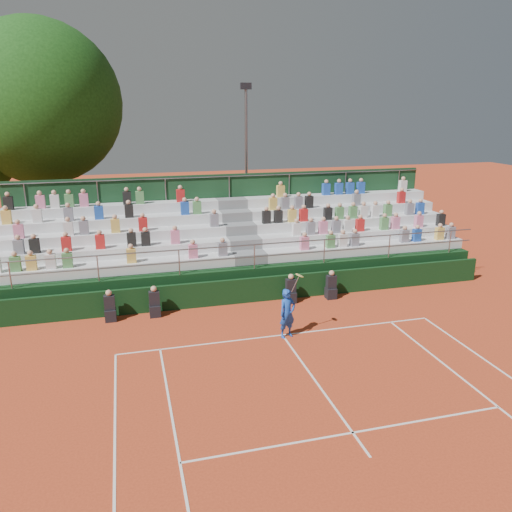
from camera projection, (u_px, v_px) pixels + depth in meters
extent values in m
plane|color=#C24320|center=(282.00, 335.00, 16.97)|extent=(90.00, 90.00, 0.00)
cube|color=white|center=(282.00, 335.00, 16.97)|extent=(11.00, 0.06, 0.01)
cube|color=white|center=(317.00, 383.00, 14.01)|extent=(0.06, 6.40, 0.01)
cube|color=white|center=(353.00, 433.00, 11.89)|extent=(8.22, 0.06, 0.01)
cube|color=black|center=(258.00, 289.00, 19.79)|extent=(20.00, 0.15, 1.00)
cube|color=black|center=(111.00, 315.00, 18.06)|extent=(0.40, 0.40, 0.44)
cube|color=black|center=(110.00, 303.00, 17.92)|extent=(0.38, 0.25, 0.55)
sphere|color=tan|center=(109.00, 293.00, 17.81)|extent=(0.22, 0.22, 0.22)
cube|color=black|center=(155.00, 311.00, 18.45)|extent=(0.40, 0.40, 0.44)
cube|color=black|center=(154.00, 298.00, 18.31)|extent=(0.38, 0.25, 0.55)
sphere|color=tan|center=(154.00, 289.00, 18.20)|extent=(0.22, 0.22, 0.22)
cube|color=black|center=(291.00, 297.00, 19.75)|extent=(0.40, 0.40, 0.44)
cube|color=black|center=(291.00, 286.00, 19.61)|extent=(0.38, 0.25, 0.55)
sphere|color=tan|center=(291.00, 277.00, 19.51)|extent=(0.22, 0.22, 0.22)
cube|color=black|center=(331.00, 293.00, 20.18)|extent=(0.40, 0.40, 0.44)
cube|color=black|center=(331.00, 282.00, 20.04)|extent=(0.38, 0.25, 0.55)
sphere|color=tan|center=(332.00, 273.00, 19.93)|extent=(0.22, 0.22, 0.22)
cube|color=black|center=(240.00, 264.00, 22.63)|extent=(20.00, 5.20, 1.20)
cube|color=silver|center=(117.00, 268.00, 19.53)|extent=(9.30, 0.85, 0.42)
cube|color=silver|center=(366.00, 248.00, 22.16)|extent=(9.30, 0.85, 0.42)
cube|color=slate|center=(249.00, 257.00, 20.85)|extent=(1.40, 0.85, 0.42)
cube|color=silver|center=(116.00, 252.00, 20.19)|extent=(9.30, 0.85, 0.42)
cube|color=silver|center=(358.00, 235.00, 22.83)|extent=(9.30, 0.85, 0.42)
cube|color=slate|center=(244.00, 243.00, 21.51)|extent=(1.40, 0.85, 0.42)
cube|color=silver|center=(115.00, 236.00, 20.86)|extent=(9.30, 0.85, 0.42)
cube|color=silver|center=(350.00, 222.00, 23.49)|extent=(9.30, 0.85, 0.42)
cube|color=slate|center=(240.00, 229.00, 22.18)|extent=(1.40, 0.85, 0.42)
cube|color=silver|center=(115.00, 222.00, 21.53)|extent=(9.30, 0.85, 0.42)
cube|color=silver|center=(343.00, 210.00, 24.16)|extent=(9.30, 0.85, 0.42)
cube|color=slate|center=(235.00, 216.00, 22.84)|extent=(1.40, 0.85, 0.42)
cube|color=silver|center=(114.00, 209.00, 22.19)|extent=(9.30, 0.85, 0.42)
cube|color=silver|center=(336.00, 198.00, 24.83)|extent=(9.30, 0.85, 0.42)
cube|color=slate|center=(231.00, 203.00, 23.51)|extent=(1.40, 0.85, 0.42)
cube|color=#173C20|center=(229.00, 219.00, 24.25)|extent=(20.00, 0.12, 4.40)
cylinder|color=gray|center=(254.00, 245.00, 19.81)|extent=(20.00, 0.05, 0.05)
cylinder|color=gray|center=(229.00, 176.00, 23.55)|extent=(20.00, 0.05, 0.05)
cube|color=#4C8C4C|center=(15.00, 264.00, 18.37)|extent=(0.36, 0.24, 0.56)
cube|color=gold|center=(31.00, 263.00, 18.50)|extent=(0.36, 0.24, 0.56)
cube|color=silver|center=(51.00, 261.00, 18.67)|extent=(0.36, 0.24, 0.56)
cube|color=#4C8C4C|center=(67.00, 260.00, 18.82)|extent=(0.36, 0.24, 0.56)
cube|color=gold|center=(131.00, 256.00, 19.39)|extent=(0.36, 0.24, 0.56)
cube|color=pink|center=(193.00, 251.00, 19.99)|extent=(0.36, 0.24, 0.56)
cube|color=slate|center=(223.00, 249.00, 20.28)|extent=(0.36, 0.24, 0.56)
cube|color=slate|center=(19.00, 247.00, 19.04)|extent=(0.36, 0.24, 0.56)
cube|color=black|center=(35.00, 246.00, 19.18)|extent=(0.36, 0.24, 0.56)
cube|color=red|center=(66.00, 244.00, 19.46)|extent=(0.36, 0.24, 0.56)
cube|color=red|center=(100.00, 242.00, 19.77)|extent=(0.36, 0.24, 0.56)
cube|color=black|center=(132.00, 240.00, 20.07)|extent=(0.36, 0.24, 0.56)
cube|color=black|center=(146.00, 239.00, 20.21)|extent=(0.36, 0.24, 0.56)
cube|color=pink|center=(175.00, 237.00, 20.50)|extent=(0.36, 0.24, 0.56)
cube|color=pink|center=(19.00, 231.00, 19.68)|extent=(0.36, 0.24, 0.56)
cube|color=silver|center=(68.00, 228.00, 20.14)|extent=(0.36, 0.24, 0.56)
cube|color=slate|center=(84.00, 228.00, 20.29)|extent=(0.36, 0.24, 0.56)
cube|color=gold|center=(115.00, 226.00, 20.59)|extent=(0.36, 0.24, 0.56)
cube|color=red|center=(143.00, 224.00, 20.87)|extent=(0.36, 0.24, 0.56)
cube|color=slate|center=(214.00, 220.00, 21.61)|extent=(0.36, 0.24, 0.56)
cube|color=gold|center=(6.00, 217.00, 20.21)|extent=(0.36, 0.24, 0.56)
cube|color=silver|center=(37.00, 216.00, 20.50)|extent=(0.36, 0.24, 0.56)
cube|color=slate|center=(69.00, 214.00, 20.80)|extent=(0.36, 0.24, 0.56)
cube|color=#1E4CB2|center=(99.00, 213.00, 21.10)|extent=(0.36, 0.24, 0.56)
cube|color=black|center=(129.00, 211.00, 21.40)|extent=(0.36, 0.24, 0.56)
cube|color=#1E4CB2|center=(185.00, 208.00, 21.99)|extent=(0.36, 0.24, 0.56)
cube|color=#4C8C4C|center=(197.00, 208.00, 22.13)|extent=(0.36, 0.24, 0.56)
cube|color=black|center=(8.00, 203.00, 20.87)|extent=(0.36, 0.24, 0.56)
cube|color=pink|center=(40.00, 202.00, 21.18)|extent=(0.36, 0.24, 0.56)
cube|color=silver|center=(55.00, 201.00, 21.32)|extent=(0.36, 0.24, 0.56)
cube|color=#4C8C4C|center=(69.00, 201.00, 21.46)|extent=(0.36, 0.24, 0.56)
cube|color=pink|center=(84.00, 200.00, 21.61)|extent=(0.36, 0.24, 0.56)
cube|color=black|center=(127.00, 198.00, 22.06)|extent=(0.36, 0.24, 0.56)
cube|color=#4C8C4C|center=(140.00, 197.00, 22.20)|extent=(0.36, 0.24, 0.56)
cube|color=red|center=(180.00, 196.00, 22.64)|extent=(0.36, 0.24, 0.56)
cube|color=pink|center=(304.00, 243.00, 21.15)|extent=(0.36, 0.24, 0.56)
cube|color=#4C8C4C|center=(330.00, 241.00, 21.45)|extent=(0.36, 0.24, 0.56)
cube|color=silver|center=(343.00, 240.00, 21.59)|extent=(0.36, 0.24, 0.56)
cube|color=slate|center=(354.00, 240.00, 21.72)|extent=(0.36, 0.24, 0.56)
cube|color=slate|center=(404.00, 236.00, 22.32)|extent=(0.36, 0.24, 0.56)
cube|color=#1E4CB2|center=(417.00, 235.00, 22.48)|extent=(0.36, 0.24, 0.56)
cube|color=gold|center=(439.00, 234.00, 22.77)|extent=(0.36, 0.24, 0.56)
cube|color=slate|center=(451.00, 233.00, 22.91)|extent=(0.36, 0.24, 0.56)
cube|color=silver|center=(296.00, 229.00, 21.80)|extent=(0.36, 0.24, 0.56)
cube|color=slate|center=(311.00, 228.00, 21.96)|extent=(0.36, 0.24, 0.56)
cube|color=pink|center=(323.00, 227.00, 22.11)|extent=(0.36, 0.24, 0.56)
cube|color=slate|center=(336.00, 227.00, 22.26)|extent=(0.36, 0.24, 0.56)
cube|color=silver|center=(347.00, 226.00, 22.40)|extent=(0.36, 0.24, 0.56)
cube|color=red|center=(360.00, 225.00, 22.55)|extent=(0.36, 0.24, 0.56)
cube|color=#4C8C4C|center=(384.00, 224.00, 22.85)|extent=(0.36, 0.24, 0.56)
cube|color=pink|center=(395.00, 223.00, 22.99)|extent=(0.36, 0.24, 0.56)
cube|color=pink|center=(419.00, 221.00, 23.29)|extent=(0.36, 0.24, 0.56)
cube|color=black|center=(441.00, 220.00, 23.58)|extent=(0.36, 0.24, 0.56)
cube|color=black|center=(266.00, 217.00, 22.19)|extent=(0.36, 0.24, 0.56)
cube|color=black|center=(278.00, 216.00, 22.33)|extent=(0.36, 0.24, 0.56)
cube|color=gold|center=(292.00, 216.00, 22.49)|extent=(0.36, 0.24, 0.56)
cube|color=red|center=(303.00, 215.00, 22.62)|extent=(0.36, 0.24, 0.56)
cube|color=black|center=(328.00, 214.00, 22.91)|extent=(0.36, 0.24, 0.56)
cube|color=#4C8C4C|center=(339.00, 213.00, 23.06)|extent=(0.36, 0.24, 0.56)
cube|color=#4C8C4C|center=(353.00, 212.00, 23.22)|extent=(0.36, 0.24, 0.56)
cube|color=silver|center=(363.00, 212.00, 23.35)|extent=(0.36, 0.24, 0.56)
cube|color=silver|center=(375.00, 211.00, 23.50)|extent=(0.36, 0.24, 0.56)
cube|color=#4C8C4C|center=(388.00, 210.00, 23.67)|extent=(0.36, 0.24, 0.56)
cube|color=slate|center=(409.00, 209.00, 23.95)|extent=(0.36, 0.24, 0.56)
cube|color=#1E4CB2|center=(420.00, 208.00, 24.09)|extent=(0.36, 0.24, 0.56)
cube|color=gold|center=(273.00, 204.00, 22.99)|extent=(0.36, 0.24, 0.56)
cube|color=slate|center=(285.00, 203.00, 23.14)|extent=(0.36, 0.24, 0.56)
cube|color=slate|center=(298.00, 203.00, 23.30)|extent=(0.36, 0.24, 0.56)
cube|color=black|center=(309.00, 202.00, 23.43)|extent=(0.36, 0.24, 0.56)
cube|color=slate|center=(356.00, 200.00, 24.03)|extent=(0.36, 0.24, 0.56)
cube|color=red|center=(401.00, 197.00, 24.62)|extent=(0.36, 0.24, 0.56)
cube|color=gold|center=(281.00, 191.00, 23.81)|extent=(0.36, 0.24, 0.56)
cube|color=#1E4CB2|center=(326.00, 189.00, 24.39)|extent=(0.36, 0.24, 0.56)
cube|color=#1E4CB2|center=(339.00, 189.00, 24.55)|extent=(0.36, 0.24, 0.56)
cube|color=#1E4CB2|center=(350.00, 188.00, 24.70)|extent=(0.36, 0.24, 0.56)
cube|color=#1E4CB2|center=(361.00, 188.00, 24.85)|extent=(0.36, 0.24, 0.56)
cube|color=silver|center=(403.00, 186.00, 25.42)|extent=(0.36, 0.24, 0.56)
imported|color=blue|center=(287.00, 313.00, 16.63)|extent=(0.72, 0.58, 1.69)
cylinder|color=gray|center=(295.00, 284.00, 16.40)|extent=(0.26, 0.03, 0.51)
cylinder|color=#E5D866|center=(300.00, 275.00, 16.35)|extent=(0.26, 0.28, 0.14)
cylinder|color=#392714|center=(52.00, 210.00, 26.29)|extent=(0.50, 0.50, 4.45)
sphere|color=#133D10|center=(40.00, 103.00, 24.73)|extent=(8.00, 8.00, 8.00)
cylinder|color=gray|center=(246.00, 166.00, 28.69)|extent=(0.16, 0.16, 8.37)
cube|color=black|center=(246.00, 86.00, 27.43)|extent=(0.60, 0.25, 0.35)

